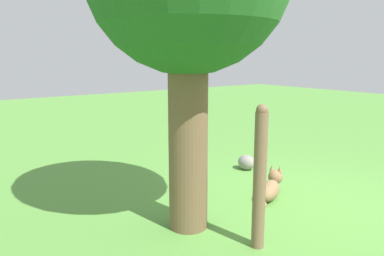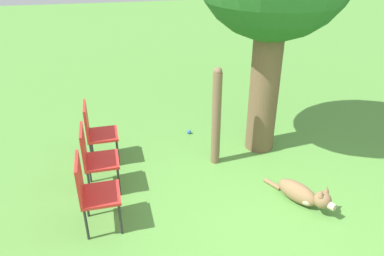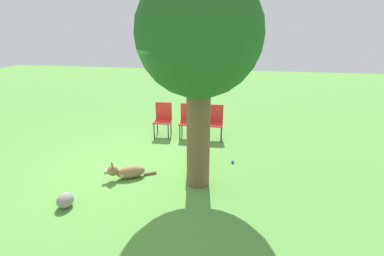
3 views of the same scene
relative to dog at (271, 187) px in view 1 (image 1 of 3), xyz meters
The scene contains 4 objects.
ground_plane 0.51m from the dog, behind, with size 30.00×30.00×0.00m, color #56933D.
dog is the anchor object (origin of this frame).
fence_post 1.51m from the dog, 126.70° to the left, with size 0.13×0.13×1.44m.
garden_rock 1.27m from the dog, 29.26° to the right, with size 0.31×0.25×0.25m.
Camera 1 is at (-2.75, 3.64, 1.88)m, focal length 35.00 mm.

